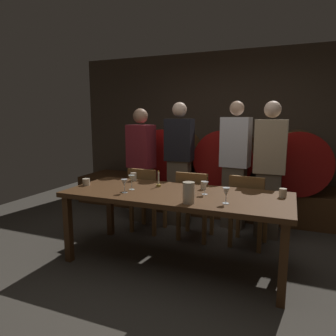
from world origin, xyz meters
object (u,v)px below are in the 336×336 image
object	(u,v)px
guest_far_right	(269,169)
cup_far_left	(86,182)
wine_barrel_right	(297,160)
cup_center_right	(203,185)
dining_table	(176,199)
cup_far_right	(283,193)
chair_right	(248,208)
guest_center_right	(235,164)
pitcher	(189,193)
wine_glass_center_left	(132,179)
chair_left	(146,197)
chair_center	(194,202)
wine_glass_far_left	(124,183)
wine_barrel_left	(172,154)
wine_glass_center_right	(205,185)
guest_far_left	(141,164)
cup_center_left	(133,177)
wine_glass_far_right	(226,193)
wine_barrel_center	(229,157)
guest_center_left	(179,163)
candle_center	(159,182)

from	to	relation	value
guest_far_right	cup_far_left	world-z (taller)	guest_far_right
wine_barrel_right	cup_far_left	distance (m)	3.04
guest_far_right	cup_center_right	distance (m)	1.05
dining_table	cup_far_right	distance (m)	1.06
chair_right	guest_center_right	xyz separation A→B (m)	(-0.27, 0.62, 0.41)
wine_barrel_right	pitcher	xyz separation A→B (m)	(-0.94, -2.30, -0.04)
pitcher	wine_glass_center_left	bearing A→B (deg)	159.90
guest_center_right	wine_glass_center_left	size ratio (longest dim) A/B	11.04
chair_left	pitcher	size ratio (longest dim) A/B	4.51
chair_center	wine_glass_far_left	world-z (taller)	wine_glass_far_left
wine_barrel_left	chair_center	xyz separation A→B (m)	(0.81, -1.31, -0.42)
wine_barrel_left	wine_glass_center_right	world-z (taller)	wine_barrel_left
guest_far_left	guest_center_right	world-z (taller)	guest_center_right
chair_left	cup_center_left	distance (m)	0.46
guest_center_right	wine_glass_far_right	bearing A→B (deg)	103.44
chair_right	wine_barrel_center	bearing A→B (deg)	-63.16
chair_center	pitcher	xyz separation A→B (m)	(0.25, -0.99, 0.38)
guest_center_left	cup_far_right	distance (m)	1.69
wine_glass_far_left	pitcher	bearing A→B (deg)	-9.36
guest_far_left	wine_glass_center_right	xyz separation A→B (m)	(1.25, -1.04, 0.01)
chair_left	chair_center	distance (m)	0.68
chair_center	pitcher	size ratio (longest dim) A/B	4.51
chair_right	wine_glass_center_right	bearing A→B (deg)	67.84
wine_glass_far_right	chair_left	bearing A→B (deg)	144.31
wine_barrel_center	dining_table	distance (m)	1.99
guest_far_right	candle_center	xyz separation A→B (m)	(-1.12, -0.92, -0.07)
guest_center_left	cup_far_right	xyz separation A→B (m)	(1.41, -0.92, -0.08)
wine_glass_far_right	cup_far_left	bearing A→B (deg)	174.55
wine_barrel_center	wine_glass_center_left	world-z (taller)	wine_barrel_center
chair_center	wine_glass_center_left	size ratio (longest dim) A/B	5.53
guest_center_left	cup_center_left	xyz separation A→B (m)	(-0.32, -0.77, -0.08)
wine_barrel_left	wine_glass_far_right	xyz separation A→B (m)	(1.38, -2.19, -0.04)
wine_barrel_center	cup_center_left	xyz separation A→B (m)	(-0.86, -1.61, -0.09)
wine_glass_center_left	cup_far_right	size ratio (longest dim) A/B	1.81
chair_center	wine_glass_far_left	distance (m)	1.06
wine_glass_far_left	cup_center_left	xyz separation A→B (m)	(-0.20, 0.56, -0.05)
dining_table	cup_center_left	world-z (taller)	cup_center_left
candle_center	cup_center_right	bearing A→B (deg)	7.52
wine_glass_far_left	cup_far_left	xyz separation A→B (m)	(-0.59, 0.15, -0.06)
wine_glass_far_left	guest_far_left	bearing A→B (deg)	109.72
wine_barrel_left	cup_center_left	distance (m)	1.62
chair_center	wine_glass_far_right	xyz separation A→B (m)	(0.57, -0.88, 0.38)
guest_far_right	pitcher	bearing A→B (deg)	67.94
chair_center	cup_far_right	distance (m)	1.18
wine_glass_center_left	wine_barrel_right	bearing A→B (deg)	50.57
wine_barrel_center	wine_glass_center_right	bearing A→B (deg)	-86.07
chair_left	candle_center	bearing A→B (deg)	131.33
wine_barrel_center	wine_glass_far_right	world-z (taller)	wine_barrel_center
guest_center_right	pitcher	bearing A→B (deg)	91.81
guest_center_right	wine_glass_far_left	distance (m)	1.74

